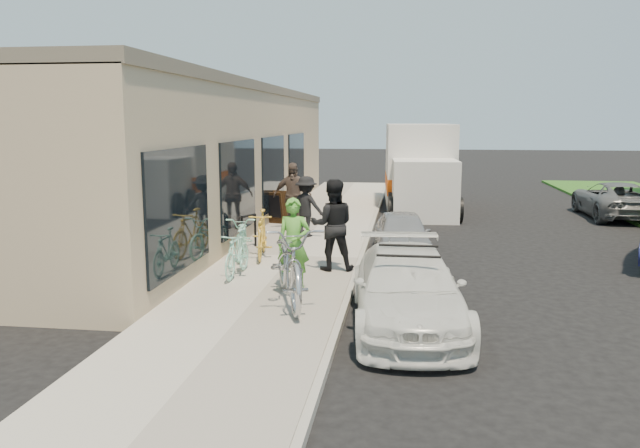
{
  "coord_description": "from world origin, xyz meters",
  "views": [
    {
      "loc": [
        0.54,
        -10.59,
        3.18
      ],
      "look_at": [
        -1.22,
        2.06,
        1.05
      ],
      "focal_mm": 35.0,
      "sensor_mm": 36.0,
      "label": 1
    }
  ],
  "objects": [
    {
      "name": "moving_truck",
      "position": [
        1.0,
        12.07,
        1.35
      ],
      "size": [
        2.63,
        6.3,
        3.04
      ],
      "rotation": [
        0.0,
        0.0,
        0.05
      ],
      "color": "silver",
      "rests_on": "ground"
    },
    {
      "name": "curb",
      "position": [
        -0.45,
        3.0,
        0.07
      ],
      "size": [
        0.12,
        34.0,
        0.13
      ],
      "primitive_type": "cube",
      "color": "#99968C",
      "rests_on": "ground"
    },
    {
      "name": "cruiser_bike_a",
      "position": [
        -2.73,
        1.04,
        0.6
      ],
      "size": [
        0.47,
        1.5,
        0.9
      ],
      "primitive_type": "imported",
      "rotation": [
        0.0,
        0.0,
        -0.04
      ],
      "color": "#9BE7CE",
      "rests_on": "sidewalk"
    },
    {
      "name": "woman_rider",
      "position": [
        -1.46,
        0.27,
        0.98
      ],
      "size": [
        0.62,
        0.43,
        1.66
      ],
      "primitive_type": "imported",
      "rotation": [
        0.0,
        0.0,
        -0.05
      ],
      "color": "#519F35",
      "rests_on": "sidewalk"
    },
    {
      "name": "sidewalk",
      "position": [
        -2.0,
        3.0,
        0.07
      ],
      "size": [
        3.0,
        34.0,
        0.15
      ],
      "primitive_type": "cube",
      "color": "#A8A297",
      "rests_on": "ground"
    },
    {
      "name": "tandem_bike",
      "position": [
        -1.36,
        -0.6,
        0.83
      ],
      "size": [
        1.65,
        2.74,
        1.36
      ],
      "primitive_type": "imported",
      "rotation": [
        0.0,
        0.0,
        0.31
      ],
      "color": "#B7B7B9",
      "rests_on": "sidewalk"
    },
    {
      "name": "bystander_b",
      "position": [
        -2.6,
        6.39,
        1.09
      ],
      "size": [
        1.12,
        0.5,
        1.88
      ],
      "primitive_type": "imported",
      "rotation": [
        0.0,
        0.0,
        -0.04
      ],
      "color": "#504139",
      "rests_on": "sidewalk"
    },
    {
      "name": "cruiser_bike_b",
      "position": [
        -3.06,
        2.73,
        0.62
      ],
      "size": [
        0.94,
        1.88,
        0.94
      ],
      "primitive_type": "imported",
      "rotation": [
        0.0,
        0.0,
        0.18
      ],
      "color": "#9BE7CE",
      "rests_on": "sidewalk"
    },
    {
      "name": "ground",
      "position": [
        0.0,
        0.0,
        0.0
      ],
      "size": [
        120.0,
        120.0,
        0.0
      ],
      "primitive_type": "plane",
      "color": "black",
      "rests_on": "ground"
    },
    {
      "name": "storefront",
      "position": [
        -5.24,
        7.99,
        2.12
      ],
      "size": [
        3.6,
        20.0,
        4.22
      ],
      "color": "tan",
      "rests_on": "ground"
    },
    {
      "name": "bystander_a",
      "position": [
        -2.06,
        5.42,
        0.95
      ],
      "size": [
        1.16,
        0.89,
        1.59
      ],
      "primitive_type": "imported",
      "rotation": [
        0.0,
        0.0,
        2.81
      ],
      "color": "black",
      "rests_on": "sidewalk"
    },
    {
      "name": "man_standing",
      "position": [
        -0.93,
        1.81,
        1.08
      ],
      "size": [
        1.0,
        0.84,
        1.86
      ],
      "primitive_type": "imported",
      "rotation": [
        0.0,
        0.0,
        3.3
      ],
      "color": "black",
      "rests_on": "sidewalk"
    },
    {
      "name": "far_car_gray",
      "position": [
        7.36,
        10.96,
        0.59
      ],
      "size": [
        1.98,
        4.27,
        1.18
      ],
      "primitive_type": "imported",
      "rotation": [
        0.0,
        0.0,
        3.14
      ],
      "color": "#595B5E",
      "rests_on": "ground"
    },
    {
      "name": "cruiser_bike_c",
      "position": [
        -2.63,
        2.76,
        0.67
      ],
      "size": [
        0.74,
        1.79,
        1.05
      ],
      "primitive_type": "imported",
      "rotation": [
        0.0,
        0.0,
        0.15
      ],
      "color": "gold",
      "rests_on": "sidewalk"
    },
    {
      "name": "sedan_silver",
      "position": [
        0.46,
        4.01,
        0.53
      ],
      "size": [
        1.52,
        3.21,
        1.06
      ],
      "primitive_type": "imported",
      "rotation": [
        0.0,
        0.0,
        0.09
      ],
      "color": "#9C9DA2",
      "rests_on": "ground"
    },
    {
      "name": "bike_rack",
      "position": [
        -3.17,
        3.7,
        0.64
      ],
      "size": [
        0.26,
        0.54,
        0.81
      ],
      "rotation": [
        0.0,
        0.0,
        -0.39
      ],
      "color": "black",
      "rests_on": "sidewalk"
    },
    {
      "name": "sandwich_board",
      "position": [
        -3.28,
        7.4,
        0.63
      ],
      "size": [
        0.71,
        0.71,
        0.94
      ],
      "rotation": [
        0.0,
        0.0,
        -0.28
      ],
      "color": "#311E0D",
      "rests_on": "sidewalk"
    },
    {
      "name": "sedan_white",
      "position": [
        0.59,
        -1.13,
        0.59
      ],
      "size": [
        2.0,
        4.21,
        1.22
      ],
      "rotation": [
        0.0,
        0.0,
        0.09
      ],
      "color": "silver",
      "rests_on": "ground"
    }
  ]
}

